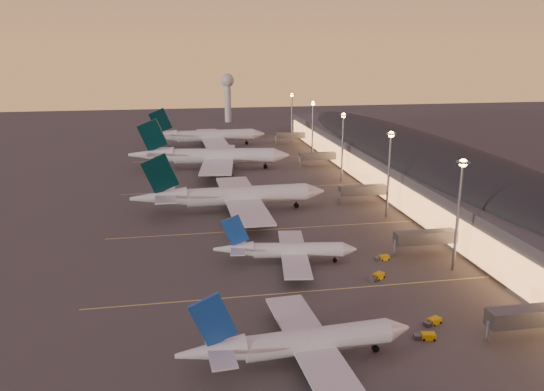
{
  "coord_description": "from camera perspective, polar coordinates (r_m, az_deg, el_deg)",
  "views": [
    {
      "loc": [
        -24.54,
        -103.17,
        49.03
      ],
      "look_at": [
        2.0,
        45.0,
        7.0
      ],
      "focal_mm": 35.0,
      "sensor_mm": 36.0,
      "label": 1
    }
  ],
  "objects": [
    {
      "name": "baggage_tug_a",
      "position": [
        99.31,
        16.18,
        -14.33
      ],
      "size": [
        3.9,
        2.21,
        1.1
      ],
      "rotation": [
        0.0,
        0.0,
        -0.21
      ],
      "color": "#E7B305",
      "rests_on": "ground"
    },
    {
      "name": "baggage_tug_c",
      "position": [
        130.53,
        11.8,
        -6.58
      ],
      "size": [
        3.7,
        1.85,
        1.06
      ],
      "rotation": [
        0.0,
        0.0,
        0.11
      ],
      "color": "#E7B305",
      "rests_on": "ground"
    },
    {
      "name": "terminal_building",
      "position": [
        199.82,
        15.72,
        3.39
      ],
      "size": [
        56.35,
        255.0,
        17.46
      ],
      "color": "#45454A",
      "rests_on": "ground"
    },
    {
      "name": "baggage_tug_d",
      "position": [
        119.94,
        11.24,
        -8.56
      ],
      "size": [
        4.2,
        3.65,
        1.21
      ],
      "rotation": [
        0.0,
        0.0,
        0.62
      ],
      "color": "#E7B305",
      "rests_on": "ground"
    },
    {
      "name": "radar_tower",
      "position": [
        365.81,
        -4.8,
        11.29
      ],
      "size": [
        9.0,
        9.0,
        32.5
      ],
      "color": "silver",
      "rests_on": "ground"
    },
    {
      "name": "light_masts",
      "position": [
        181.48,
        9.54,
        5.4
      ],
      "size": [
        2.2,
        217.2,
        25.9
      ],
      "color": "slate",
      "rests_on": "ground"
    },
    {
      "name": "airliner_wide_mid",
      "position": [
        222.58,
        -6.69,
        4.22
      ],
      "size": [
        66.82,
        61.38,
        21.38
      ],
      "rotation": [
        0.0,
        0.0,
        -0.13
      ],
      "color": "silver",
      "rests_on": "ground"
    },
    {
      "name": "baggage_tug_b",
      "position": [
        104.36,
        16.92,
        -12.85
      ],
      "size": [
        3.9,
        2.78,
        1.09
      ],
      "rotation": [
        0.0,
        0.0,
        0.41
      ],
      "color": "#E7B305",
      "rests_on": "ground"
    },
    {
      "name": "airliner_wide_far",
      "position": [
        276.65,
        -7.24,
        6.36
      ],
      "size": [
        63.04,
        57.37,
        20.19
      ],
      "rotation": [
        0.0,
        0.0,
        0.04
      ],
      "color": "silver",
      "rests_on": "ground"
    },
    {
      "name": "ground",
      "position": [
        116.83,
        2.97,
        -9.24
      ],
      "size": [
        700.0,
        700.0,
        0.0
      ],
      "primitive_type": "plane",
      "color": "#3E3C39"
    },
    {
      "name": "airliner_narrow_north",
      "position": [
        125.15,
        1.47,
        -5.92
      ],
      "size": [
        33.85,
        30.51,
        12.09
      ],
      "rotation": [
        0.0,
        0.0,
        -0.14
      ],
      "color": "silver",
      "rests_on": "ground"
    },
    {
      "name": "airliner_narrow_south",
      "position": [
        87.89,
        2.87,
        -15.55
      ],
      "size": [
        38.98,
        34.88,
        13.92
      ],
      "rotation": [
        0.0,
        0.0,
        0.07
      ],
      "color": "silver",
      "rests_on": "ground"
    },
    {
      "name": "airliner_wide_near",
      "position": [
        163.53,
        -4.45,
        -0.08
      ],
      "size": [
        60.03,
        54.52,
        19.25
      ],
      "rotation": [
        0.0,
        0.0,
        0.02
      ],
      "color": "silver",
      "rests_on": "ground"
    },
    {
      "name": "lane_markings",
      "position": [
        153.3,
        -0.41,
        -3.05
      ],
      "size": [
        90.0,
        180.36,
        0.0
      ],
      "color": "#D8C659",
      "rests_on": "ground"
    }
  ]
}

